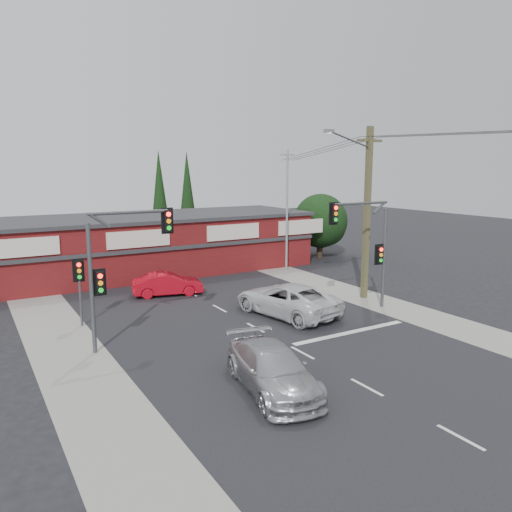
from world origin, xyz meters
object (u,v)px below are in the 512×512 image
silver_suv (272,369)px  utility_pole (366,208)px  red_sedan (168,284)px  shop_building (136,244)px  white_suv (287,299)px

silver_suv → utility_pole: size_ratio=0.53×
red_sedan → utility_pole: 12.67m
shop_building → white_suv: bearing=-76.3°
white_suv → silver_suv: bearing=42.0°
white_suv → red_sedan: (-3.92, 7.12, -0.15)m
white_suv → red_sedan: size_ratio=1.44×
shop_building → utility_pole: (9.36, -14.00, 3.26)m
red_sedan → utility_pole: (9.75, -6.59, 4.70)m
white_suv → shop_building: 15.01m
silver_suv → shop_building: (1.99, 21.78, 1.37)m
utility_pole → shop_building: bearing=123.8°
white_suv → shop_building: bearing=-87.0°
silver_suv → shop_building: bearing=95.0°
shop_building → red_sedan: bearing=-93.0°
white_suv → silver_suv: (-5.52, -7.25, -0.08)m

